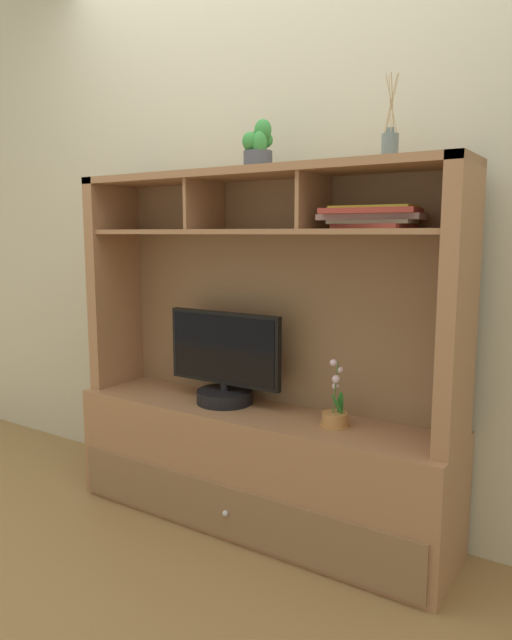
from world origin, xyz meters
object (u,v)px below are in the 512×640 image
(potted_orchid, at_px, (335,414))
(media_console, at_px, (257,425))
(diffuser_bottle, at_px, (390,145))
(potted_succulent, at_px, (258,148))
(magazine_stack_left, at_px, (372,216))
(tv_monitor, at_px, (224,366))

(potted_orchid, bearing_deg, media_console, 176.05)
(media_console, xyz_separation_m, diffuser_bottle, (0.54, 0.00, 1.10))
(potted_orchid, xyz_separation_m, potted_succulent, (-0.37, 0.03, 1.02))
(potted_succulent, bearing_deg, magazine_stack_left, -3.04)
(potted_orchid, relative_size, potted_succulent, 1.37)
(diffuser_bottle, bearing_deg, magazine_stack_left, -149.89)
(media_console, xyz_separation_m, potted_orchid, (0.37, -0.03, 0.12))
(tv_monitor, distance_m, magazine_stack_left, 0.91)
(potted_orchid, bearing_deg, magazine_stack_left, 1.12)
(tv_monitor, relative_size, potted_orchid, 2.09)
(media_console, bearing_deg, diffuser_bottle, 0.41)
(magazine_stack_left, bearing_deg, media_console, 177.32)
(magazine_stack_left, height_order, potted_succulent, potted_succulent)
(media_console, xyz_separation_m, potted_succulent, (0.00, 0.00, 1.13))
(potted_orchid, bearing_deg, potted_succulent, 175.56)
(potted_orchid, distance_m, potted_succulent, 1.08)
(media_console, xyz_separation_m, tv_monitor, (-0.16, -0.01, 0.24))
(magazine_stack_left, bearing_deg, potted_succulent, 176.96)
(media_console, height_order, magazine_stack_left, media_console)
(tv_monitor, bearing_deg, magazine_stack_left, -1.27)
(magazine_stack_left, bearing_deg, diffuser_bottle, 30.11)
(potted_orchid, distance_m, magazine_stack_left, 0.75)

